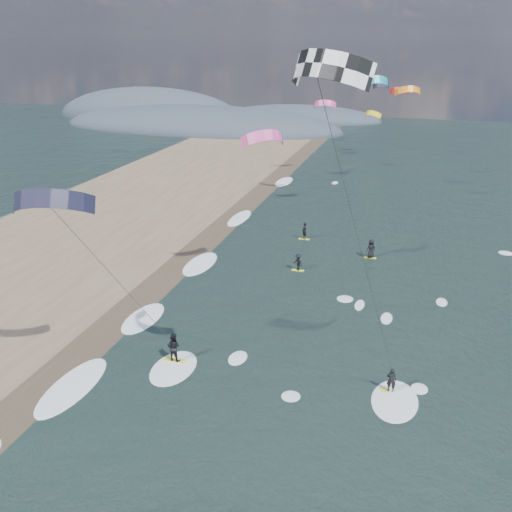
# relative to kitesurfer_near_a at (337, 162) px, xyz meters

# --- Properties ---
(ground) EXTENTS (260.00, 260.00, 0.00)m
(ground) POSITION_rel_kitesurfer_near_a_xyz_m (-4.40, -5.91, -14.14)
(ground) COLOR black
(ground) RESTS_ON ground
(wet_sand_strip) EXTENTS (3.00, 240.00, 0.00)m
(wet_sand_strip) POSITION_rel_kitesurfer_near_a_xyz_m (-16.40, 4.09, -14.14)
(wet_sand_strip) COLOR #382D23
(wet_sand_strip) RESTS_ON ground
(coastal_hills) EXTENTS (80.00, 41.00, 15.00)m
(coastal_hills) POSITION_rel_kitesurfer_near_a_xyz_m (-49.24, 101.95, -14.14)
(coastal_hills) COLOR #3D4756
(coastal_hills) RESTS_ON ground
(kitesurfer_near_a) EXTENTS (7.61, 8.97, 19.02)m
(kitesurfer_near_a) POSITION_rel_kitesurfer_near_a_xyz_m (0.00, 0.00, 0.00)
(kitesurfer_near_a) COLOR #CFE929
(kitesurfer_near_a) RESTS_ON ground
(kitesurfer_near_b) EXTENTS (7.28, 8.71, 13.01)m
(kitesurfer_near_b) POSITION_rel_kitesurfer_near_a_xyz_m (-12.68, 0.06, -5.65)
(kitesurfer_near_b) COLOR #CFE929
(kitesurfer_near_b) RESTS_ON ground
(far_kitesurfers) EXTENTS (8.02, 9.06, 1.77)m
(far_kitesurfers) POSITION_rel_kitesurfer_near_a_xyz_m (-3.98, 24.67, -13.30)
(far_kitesurfers) COLOR #CFE929
(far_kitesurfers) RESTS_ON ground
(bg_kite_field) EXTENTS (14.77, 69.33, 9.59)m
(bg_kite_field) POSITION_rel_kitesurfer_near_a_xyz_m (-4.44, 51.87, -2.00)
(bg_kite_field) COLOR #D83F8C
(bg_kite_field) RESTS_ON ground
(shoreline_surf) EXTENTS (2.40, 79.40, 0.11)m
(shoreline_surf) POSITION_rel_kitesurfer_near_a_xyz_m (-15.20, 8.84, -14.14)
(shoreline_surf) COLOR white
(shoreline_surf) RESTS_ON ground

